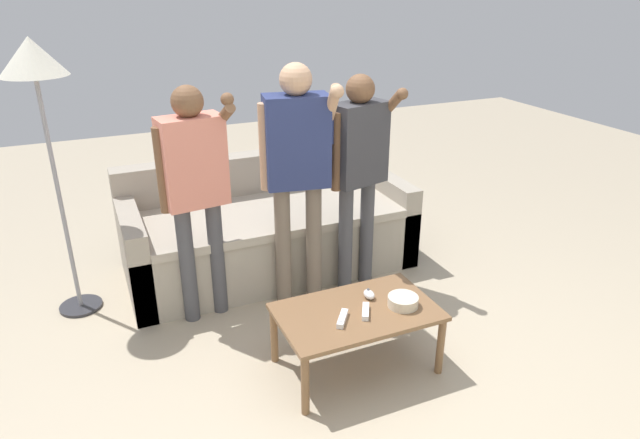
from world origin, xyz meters
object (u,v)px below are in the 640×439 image
at_px(game_remote_nunchuk, 369,294).
at_px(floor_lamp, 35,75).
at_px(couch, 267,230).
at_px(snack_bowl, 403,301).
at_px(game_remote_wand_far, 366,311).
at_px(player_left, 195,179).
at_px(coffee_table, 357,317).
at_px(player_center, 297,160).
at_px(player_right, 359,160).
at_px(game_remote_wand_near, 342,319).

relative_size(game_remote_nunchuk, floor_lamp, 0.05).
xyz_separation_m(couch, game_remote_nunchuk, (0.18, -1.31, 0.11)).
xyz_separation_m(snack_bowl, game_remote_wand_far, (-0.23, 0.01, -0.01)).
bearing_deg(player_left, couch, 39.90).
bearing_deg(couch, snack_bowl, -77.82).
distance_m(couch, player_left, 1.03).
height_order(couch, game_remote_nunchuk, couch).
height_order(coffee_table, snack_bowl, snack_bowl).
bearing_deg(player_left, player_center, -5.63).
bearing_deg(player_right, game_remote_wand_near, -121.11).
bearing_deg(coffee_table, game_remote_wand_far, -63.02).
relative_size(player_left, game_remote_wand_far, 10.35).
distance_m(snack_bowl, player_left, 1.44).
xyz_separation_m(game_remote_nunchuk, game_remote_wand_far, (-0.10, -0.14, -0.01)).
height_order(couch, floor_lamp, floor_lamp).
bearing_deg(coffee_table, floor_lamp, 137.50).
bearing_deg(coffee_table, player_right, 63.17).
bearing_deg(game_remote_nunchuk, player_center, 100.88).
bearing_deg(snack_bowl, player_right, 79.37).
distance_m(player_left, player_center, 0.65).
bearing_deg(snack_bowl, game_remote_wand_far, 176.95).
bearing_deg(snack_bowl, coffee_table, 166.02).
bearing_deg(player_right, player_left, 177.58).
height_order(floor_lamp, game_remote_wand_near, floor_lamp).
relative_size(player_center, game_remote_wand_far, 11.01).
relative_size(game_remote_nunchuk, game_remote_wand_far, 0.60).
relative_size(couch, game_remote_wand_far, 14.38).
xyz_separation_m(snack_bowl, game_remote_nunchuk, (-0.14, 0.15, -0.01)).
xyz_separation_m(couch, coffee_table, (0.06, -1.40, 0.04)).
relative_size(floor_lamp, player_left, 1.17).
xyz_separation_m(player_center, game_remote_wand_far, (0.05, -0.88, -0.62)).
bearing_deg(player_right, floor_lamp, 165.74).
bearing_deg(game_remote_wand_far, player_center, 93.05).
distance_m(game_remote_nunchuk, game_remote_wand_far, 0.17).
distance_m(game_remote_nunchuk, player_center, 0.98).
height_order(couch, snack_bowl, couch).
bearing_deg(game_remote_nunchuk, player_right, 68.06).
height_order(coffee_table, game_remote_wand_near, game_remote_wand_near).
height_order(snack_bowl, game_remote_wand_near, snack_bowl).
distance_m(coffee_table, player_right, 1.14).
xyz_separation_m(game_remote_nunchuk, player_center, (-0.14, 0.74, 0.62)).
distance_m(player_left, player_right, 1.10).
distance_m(couch, snack_bowl, 1.50).
bearing_deg(game_remote_wand_far, game_remote_wand_near, -175.14).
height_order(floor_lamp, player_right, floor_lamp).
bearing_deg(player_center, floor_lamp, 160.88).
height_order(player_center, player_right, player_center).
xyz_separation_m(floor_lamp, game_remote_wand_far, (1.47, -1.38, -1.17)).
xyz_separation_m(snack_bowl, player_left, (-0.92, 0.96, 0.55)).
height_order(couch, player_center, player_center).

